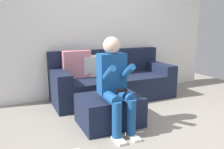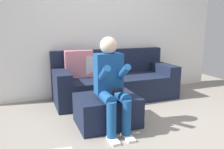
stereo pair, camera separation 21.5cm
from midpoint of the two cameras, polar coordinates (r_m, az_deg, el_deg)
name	(u,v)px [view 1 (the left image)]	position (r m, az deg, el deg)	size (l,w,h in m)	color
ground_plane	(162,137)	(2.80, 10.41, -15.36)	(6.30, 6.30, 0.00)	gray
wall_back	(99,21)	(4.29, -4.90, 13.29)	(4.85, 0.10, 2.75)	white
couch_sectional	(111,81)	(4.05, -1.76, -1.75)	(2.15, 0.84, 0.89)	#192138
ottoman	(109,110)	(3.02, -2.71, -9.02)	(0.79, 0.62, 0.39)	#192138
person_seated	(115,81)	(2.73, -1.45, -1.75)	(0.34, 0.62, 1.16)	#194C8C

